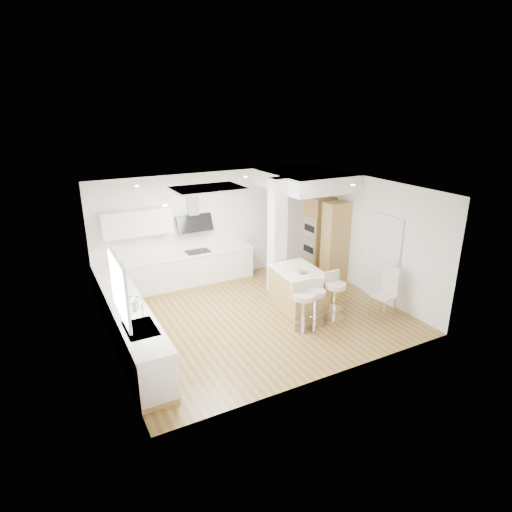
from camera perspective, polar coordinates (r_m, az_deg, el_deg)
ground at (r=9.44m, az=0.11°, el=-8.00°), size 6.00×6.00×0.00m
ceiling at (r=9.44m, az=0.11°, el=-8.00°), size 6.00×5.00×0.02m
wall_back at (r=11.04m, az=-6.01°, el=3.88°), size 6.00×0.04×2.80m
wall_left at (r=8.02m, az=-19.21°, el=-3.36°), size 0.04×5.00×2.80m
wall_right at (r=10.56m, az=14.66°, el=2.59°), size 0.04×5.00×2.80m
skylight at (r=8.73m, az=-6.40°, el=8.88°), size 4.10×2.10×0.06m
window_left at (r=7.08m, az=-17.88°, el=-3.68°), size 0.06×1.28×1.07m
doorway_right at (r=10.25m, az=16.58°, el=-0.46°), size 0.05×1.00×2.10m
counter_left at (r=8.65m, az=-16.80°, el=-8.24°), size 0.63×4.50×1.35m
counter_back at (r=10.72m, az=-9.84°, el=-0.76°), size 3.62×0.63×2.50m
pillar at (r=10.16m, az=2.83°, el=2.55°), size 0.35×0.35×2.80m
soffit at (r=10.80m, az=6.57°, el=10.04°), size 1.78×2.20×0.40m
oven_column at (r=11.35m, az=9.17°, el=2.33°), size 0.63×1.21×2.10m
peninsula at (r=9.77m, az=5.63°, el=-4.26°), size 1.04×1.48×0.93m
bar_stool_a at (r=8.73m, az=6.32°, el=-6.36°), size 0.50×0.50×1.02m
bar_stool_b at (r=9.03m, az=7.91°, el=-5.76°), size 0.57×0.57×0.96m
bar_stool_c at (r=9.29m, az=10.42°, el=-4.87°), size 0.47×0.47×1.03m
dining_chair at (r=9.71m, az=17.08°, el=-4.20°), size 0.50×0.50×1.12m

